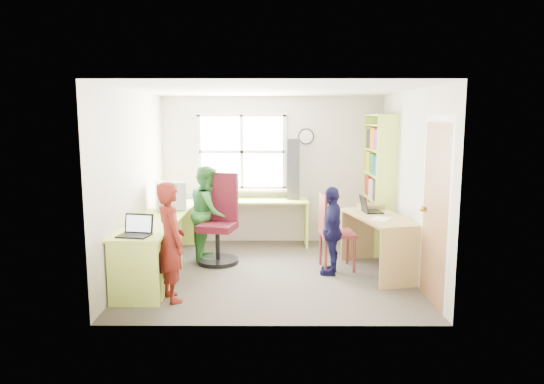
# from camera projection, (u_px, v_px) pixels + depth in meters

# --- Properties ---
(room) EXTENTS (3.64, 3.44, 2.44)m
(room) POSITION_uv_depth(u_px,v_px,m) (273.00, 181.00, 6.40)
(room) COLOR #4A433A
(room) RESTS_ON ground
(l_desk) EXTENTS (2.38, 2.95, 0.75)m
(l_desk) POSITION_uv_depth(u_px,v_px,m) (169.00, 244.00, 6.14)
(l_desk) COLOR #DDFF66
(l_desk) RESTS_ON ground
(right_desk) EXTENTS (0.89, 1.43, 0.77)m
(right_desk) POSITION_uv_depth(u_px,v_px,m) (379.00, 232.00, 6.41)
(right_desk) COLOR tan
(right_desk) RESTS_ON ground
(bookshelf) EXTENTS (0.30, 1.02, 2.10)m
(bookshelf) POSITION_uv_depth(u_px,v_px,m) (379.00, 186.00, 7.51)
(bookshelf) COLOR #DDFF66
(bookshelf) RESTS_ON ground
(swivel_chair) EXTENTS (0.70, 0.70, 1.26)m
(swivel_chair) POSITION_uv_depth(u_px,v_px,m) (219.00, 224.00, 6.91)
(swivel_chair) COLOR black
(swivel_chair) RESTS_ON ground
(wooden_chair) EXTENTS (0.49, 0.49, 1.04)m
(wooden_chair) POSITION_uv_depth(u_px,v_px,m) (332.00, 229.00, 6.56)
(wooden_chair) COLOR maroon
(wooden_chair) RESTS_ON ground
(crt_monitor) EXTENTS (0.50, 0.47, 0.40)m
(crt_monitor) POSITION_uv_depth(u_px,v_px,m) (170.00, 195.00, 6.91)
(crt_monitor) COLOR #A4A3A7
(crt_monitor) RESTS_ON l_desk
(laptop_left) EXTENTS (0.38, 0.34, 0.23)m
(laptop_left) POSITION_uv_depth(u_px,v_px,m) (136.00, 231.00, 5.38)
(laptop_left) COLOR black
(laptop_left) RESTS_ON l_desk
(laptop_right) EXTENTS (0.30, 0.35, 0.22)m
(laptop_right) POSITION_uv_depth(u_px,v_px,m) (369.00, 208.00, 6.64)
(laptop_right) COLOR black
(laptop_right) RESTS_ON right_desk
(speaker_a) EXTENTS (0.11, 0.11, 0.18)m
(speaker_a) POSITION_uv_depth(u_px,v_px,m) (167.00, 206.00, 6.69)
(speaker_a) COLOR black
(speaker_a) RESTS_ON l_desk
(speaker_b) EXTENTS (0.10, 0.10, 0.17)m
(speaker_b) POSITION_uv_depth(u_px,v_px,m) (170.00, 200.00, 7.18)
(speaker_b) COLOR black
(speaker_b) RESTS_ON l_desk
(cd_tower) EXTENTS (0.21, 0.19, 0.97)m
(cd_tower) POSITION_uv_depth(u_px,v_px,m) (294.00, 169.00, 7.77)
(cd_tower) COLOR black
(cd_tower) RESTS_ON l_desk
(game_box) EXTENTS (0.37, 0.37, 0.06)m
(game_box) POSITION_uv_depth(u_px,v_px,m) (370.00, 206.00, 6.95)
(game_box) COLOR red
(game_box) RESTS_ON right_desk
(paper_a) EXTENTS (0.25, 0.32, 0.00)m
(paper_a) POSITION_uv_depth(u_px,v_px,m) (148.00, 224.00, 5.95)
(paper_a) COLOR white
(paper_a) RESTS_ON l_desk
(paper_b) EXTENTS (0.34, 0.37, 0.00)m
(paper_b) POSITION_uv_depth(u_px,v_px,m) (381.00, 219.00, 6.20)
(paper_b) COLOR white
(paper_b) RESTS_ON right_desk
(potted_plant) EXTENTS (0.21, 0.19, 0.31)m
(potted_plant) POSITION_uv_depth(u_px,v_px,m) (234.00, 190.00, 7.73)
(potted_plant) COLOR #286529
(potted_plant) RESTS_ON l_desk
(person_red) EXTENTS (0.53, 0.59, 1.35)m
(person_red) POSITION_uv_depth(u_px,v_px,m) (171.00, 242.00, 5.41)
(person_red) COLOR maroon
(person_red) RESTS_ON ground
(person_green) EXTENTS (0.55, 0.69, 1.36)m
(person_green) POSITION_uv_depth(u_px,v_px,m) (208.00, 212.00, 7.08)
(person_green) COLOR #337930
(person_green) RESTS_ON ground
(person_navy) EXTENTS (0.42, 0.73, 1.17)m
(person_navy) POSITION_uv_depth(u_px,v_px,m) (332.00, 230.00, 6.36)
(person_navy) COLOR #14143F
(person_navy) RESTS_ON ground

